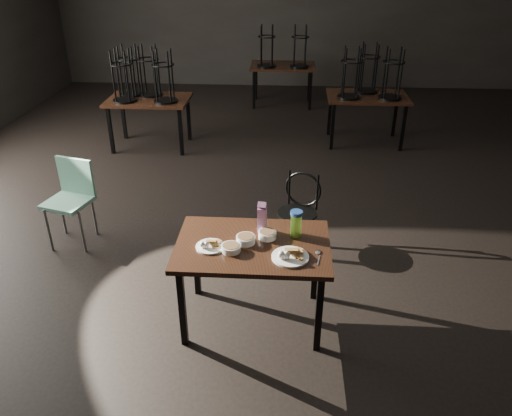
# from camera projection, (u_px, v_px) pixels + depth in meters

# --- Properties ---
(room) EXTENTS (12.00, 12.04, 3.22)m
(room) POSITION_uv_depth(u_px,v_px,m) (305.00, 2.00, 4.50)
(room) COLOR black
(room) RESTS_ON ground
(main_table) EXTENTS (1.20, 0.80, 0.75)m
(main_table) POSITION_uv_depth(u_px,v_px,m) (253.00, 252.00, 3.91)
(main_table) COLOR black
(main_table) RESTS_ON ground
(plate_left) EXTENTS (0.22, 0.22, 0.07)m
(plate_left) POSITION_uv_depth(u_px,v_px,m) (210.00, 245.00, 3.82)
(plate_left) COLOR white
(plate_left) RESTS_ON main_table
(plate_right) EXTENTS (0.28, 0.28, 0.09)m
(plate_right) POSITION_uv_depth(u_px,v_px,m) (290.00, 255.00, 3.69)
(plate_right) COLOR white
(plate_right) RESTS_ON main_table
(bowl_near) EXTENTS (0.15, 0.15, 0.06)m
(bowl_near) POSITION_uv_depth(u_px,v_px,m) (246.00, 239.00, 3.87)
(bowl_near) COLOR white
(bowl_near) RESTS_ON main_table
(bowl_far) EXTENTS (0.14, 0.14, 0.06)m
(bowl_far) POSITION_uv_depth(u_px,v_px,m) (267.00, 234.00, 3.94)
(bowl_far) COLOR white
(bowl_far) RESTS_ON main_table
(bowl_big) EXTENTS (0.15, 0.15, 0.05)m
(bowl_big) POSITION_uv_depth(u_px,v_px,m) (231.00, 248.00, 3.77)
(bowl_big) COLOR white
(bowl_big) RESTS_ON main_table
(juice_carton) EXTENTS (0.08, 0.08, 0.27)m
(juice_carton) POSITION_uv_depth(u_px,v_px,m) (262.00, 218.00, 3.98)
(juice_carton) COLOR #89187C
(juice_carton) RESTS_ON main_table
(water_bottle) EXTENTS (0.11, 0.11, 0.22)m
(water_bottle) POSITION_uv_depth(u_px,v_px,m) (296.00, 223.00, 3.93)
(water_bottle) COLOR #95EE46
(water_bottle) RESTS_ON main_table
(spoon) EXTENTS (0.05, 0.21, 0.01)m
(spoon) POSITION_uv_depth(u_px,v_px,m) (318.00, 253.00, 3.75)
(spoon) COLOR silver
(spoon) RESTS_ON main_table
(bentwood_chair) EXTENTS (0.43, 0.42, 0.82)m
(bentwood_chair) POSITION_uv_depth(u_px,v_px,m) (299.00, 206.00, 4.96)
(bentwood_chair) COLOR black
(bentwood_chair) RESTS_ON ground
(school_chair) EXTENTS (0.51, 0.51, 0.89)m
(school_chair) POSITION_uv_depth(u_px,v_px,m) (71.00, 194.00, 5.09)
(school_chair) COLOR #70AE95
(school_chair) RESTS_ON ground
(bg_table_left) EXTENTS (1.20, 0.80, 1.48)m
(bg_table_left) POSITION_uv_depth(u_px,v_px,m) (146.00, 95.00, 7.34)
(bg_table_left) COLOR black
(bg_table_left) RESTS_ON ground
(bg_table_right) EXTENTS (1.20, 0.80, 1.48)m
(bg_table_right) POSITION_uv_depth(u_px,v_px,m) (368.00, 94.00, 7.49)
(bg_table_right) COLOR black
(bg_table_right) RESTS_ON ground
(bg_table_far) EXTENTS (1.20, 0.80, 1.48)m
(bg_table_far) POSITION_uv_depth(u_px,v_px,m) (283.00, 65.00, 9.26)
(bg_table_far) COLOR black
(bg_table_far) RESTS_ON ground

